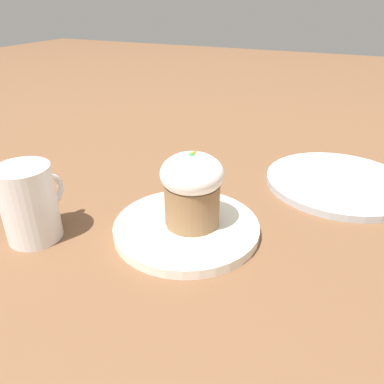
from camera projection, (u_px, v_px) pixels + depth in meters
name	position (u px, v px, depth m)	size (l,w,h in m)	color
ground_plane	(187.00, 232.00, 0.55)	(4.00, 4.00, 0.00)	brown
dessert_plate	(187.00, 228.00, 0.55)	(0.21, 0.21, 0.01)	white
carrot_cake	(192.00, 188.00, 0.52)	(0.09, 0.09, 0.11)	olive
spoon	(183.00, 224.00, 0.54)	(0.08, 0.11, 0.01)	#B7B7BC
coffee_cup	(30.00, 203.00, 0.51)	(0.10, 0.07, 0.11)	white
side_plate	(339.00, 182.00, 0.68)	(0.26, 0.26, 0.01)	#B2B7BC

